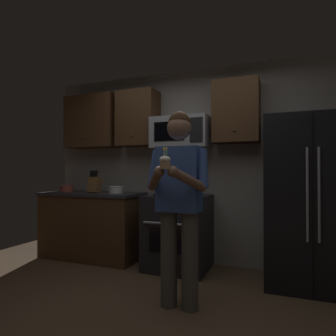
# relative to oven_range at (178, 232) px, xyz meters

# --- Properties ---
(ground_plane) EXTENTS (6.00, 6.00, 0.00)m
(ground_plane) POSITION_rel_oven_range_xyz_m (0.15, -1.36, -0.46)
(ground_plane) COLOR brown
(wall_back) EXTENTS (4.40, 0.10, 2.60)m
(wall_back) POSITION_rel_oven_range_xyz_m (0.15, 0.39, 0.84)
(wall_back) COLOR gray
(wall_back) RESTS_ON ground
(oven_range) EXTENTS (0.76, 0.70, 0.93)m
(oven_range) POSITION_rel_oven_range_xyz_m (0.00, 0.00, 0.00)
(oven_range) COLOR black
(oven_range) RESTS_ON ground
(microwave) EXTENTS (0.74, 0.41, 0.40)m
(microwave) POSITION_rel_oven_range_xyz_m (0.00, 0.12, 1.26)
(microwave) COLOR #9EA0A5
(refrigerator) EXTENTS (0.90, 0.75, 1.80)m
(refrigerator) POSITION_rel_oven_range_xyz_m (1.50, -0.04, 0.44)
(refrigerator) COLOR black
(refrigerator) RESTS_ON ground
(cabinet_row_upper) EXTENTS (2.78, 0.36, 0.76)m
(cabinet_row_upper) POSITION_rel_oven_range_xyz_m (-0.57, 0.17, 1.49)
(cabinet_row_upper) COLOR #4C301C
(counter_left) EXTENTS (1.44, 0.66, 0.92)m
(counter_left) POSITION_rel_oven_range_xyz_m (-1.30, 0.02, 0.00)
(counter_left) COLOR #4C301C
(counter_left) RESTS_ON ground
(knife_block) EXTENTS (0.16, 0.15, 0.32)m
(knife_block) POSITION_rel_oven_range_xyz_m (-1.23, -0.03, 0.58)
(knife_block) COLOR brown
(knife_block) RESTS_ON counter_left
(bowl_large_white) EXTENTS (0.20, 0.20, 0.09)m
(bowl_large_white) POSITION_rel_oven_range_xyz_m (-0.93, 0.04, 0.51)
(bowl_large_white) COLOR white
(bowl_large_white) RESTS_ON counter_left
(bowl_small_colored) EXTENTS (0.20, 0.20, 0.09)m
(bowl_small_colored) POSITION_rel_oven_range_xyz_m (-1.76, 0.03, 0.51)
(bowl_small_colored) COLOR #B24C3F
(bowl_small_colored) RESTS_ON counter_left
(person) EXTENTS (0.60, 0.48, 1.76)m
(person) POSITION_rel_oven_range_xyz_m (0.37, -1.01, 0.53)
(person) COLOR #4C4742
(person) RESTS_ON ground
(cupcake) EXTENTS (0.09, 0.09, 0.17)m
(cupcake) POSITION_rel_oven_range_xyz_m (0.37, -1.34, 0.83)
(cupcake) COLOR #A87F56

